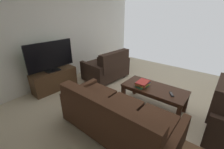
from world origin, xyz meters
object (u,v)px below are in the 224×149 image
sofa_main (115,117)px  loveseat_near (107,67)px  book_stack (142,84)px  coffee_table (154,91)px  tv_stand (55,80)px  flat_tv (50,56)px  tv_remote (172,94)px

sofa_main → loveseat_near: (1.43, -1.53, 0.01)m
loveseat_near → book_stack: loveseat_near is taller
coffee_table → tv_stand: 2.36m
flat_tv → book_stack: (-2.01, -0.69, -0.35)m
sofa_main → tv_remote: 1.13m
sofa_main → tv_stand: sofa_main is taller
tv_remote → flat_tv: bearing=15.8°
coffee_table → book_stack: size_ratio=3.98×
tv_stand → flat_tv: size_ratio=0.98×
coffee_table → tv_remote: tv_remote is taller
loveseat_near → book_stack: (-1.36, 0.56, 0.15)m
loveseat_near → tv_stand: size_ratio=1.15×
book_stack → tv_remote: (-0.56, -0.04, -0.05)m
sofa_main → flat_tv: 2.15m
book_stack → tv_remote: size_ratio=1.91×
coffee_table → book_stack: book_stack is taller
tv_stand → book_stack: size_ratio=3.55×
coffee_table → flat_tv: 2.41m
coffee_table → book_stack: bearing=24.0°
coffee_table → tv_stand: bearing=19.5°
flat_tv → coffee_table: bearing=-160.5°
tv_stand → tv_remote: tv_stand is taller
loveseat_near → coffee_table: loveseat_near is taller
sofa_main → flat_tv: bearing=-7.7°
sofa_main → tv_stand: bearing=-7.7°
tv_stand → sofa_main: bearing=172.3°
sofa_main → book_stack: sofa_main is taller
sofa_main → coffee_table: (-0.15, -1.07, 0.03)m
sofa_main → coffee_table: size_ratio=1.54×
book_stack → tv_remote: bearing=-176.2°
tv_remote → sofa_main: bearing=63.9°
tv_stand → book_stack: (-2.01, -0.69, 0.26)m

